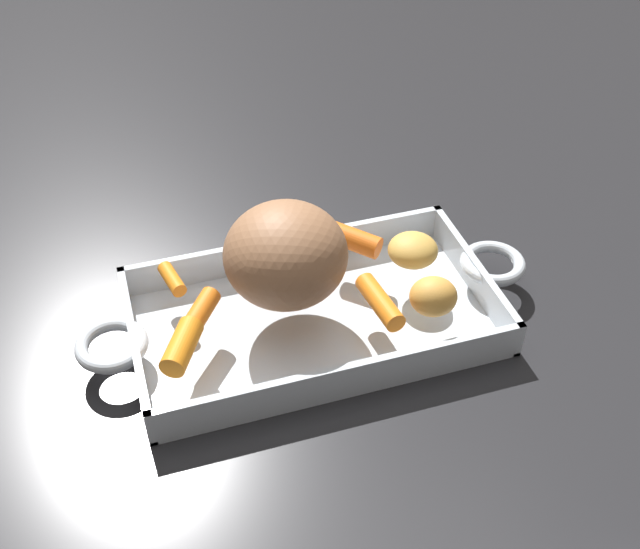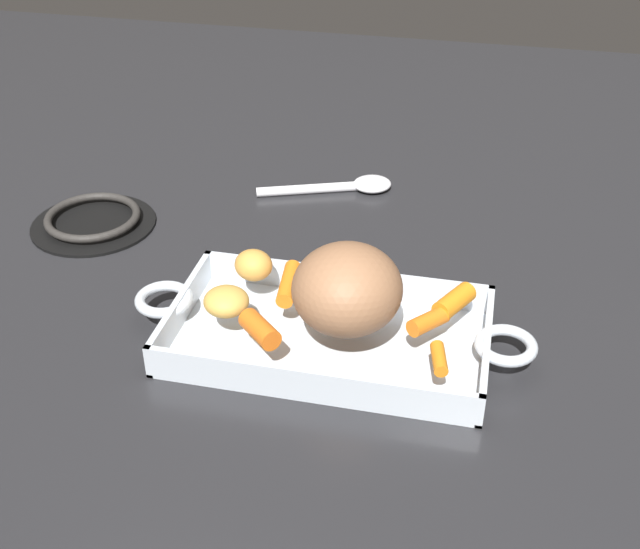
% 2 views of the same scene
% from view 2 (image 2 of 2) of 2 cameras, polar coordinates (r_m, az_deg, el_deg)
% --- Properties ---
extents(ground_plane, '(2.27, 2.27, 0.00)m').
position_cam_2_polar(ground_plane, '(0.93, 0.57, -4.87)').
color(ground_plane, '#232326').
extents(roasting_dish, '(0.46, 0.20, 0.04)m').
position_cam_2_polar(roasting_dish, '(0.92, 0.58, -4.27)').
color(roasting_dish, silver).
rests_on(roasting_dish, ground_plane).
extents(pork_roast, '(0.15, 0.15, 0.10)m').
position_cam_2_polar(pork_roast, '(0.86, 1.91, -1.02)').
color(pork_roast, '#976746').
rests_on(pork_roast, roasting_dish).
extents(baby_carrot_long, '(0.02, 0.04, 0.02)m').
position_cam_2_polar(baby_carrot_long, '(0.84, 8.34, -5.84)').
color(baby_carrot_long, orange).
rests_on(baby_carrot_long, roasting_dish).
extents(baby_carrot_northwest, '(0.03, 0.07, 0.02)m').
position_cam_2_polar(baby_carrot_northwest, '(0.94, -2.20, -0.65)').
color(baby_carrot_northwest, orange).
rests_on(baby_carrot_northwest, roasting_dish).
extents(baby_carrot_center_left, '(0.06, 0.06, 0.03)m').
position_cam_2_polar(baby_carrot_center_left, '(0.87, -4.24, -3.85)').
color(baby_carrot_center_left, orange).
rests_on(baby_carrot_center_left, roasting_dish).
extents(baby_carrot_center_right, '(0.05, 0.06, 0.02)m').
position_cam_2_polar(baby_carrot_center_right, '(0.92, 9.37, -1.89)').
color(baby_carrot_center_right, orange).
rests_on(baby_carrot_center_right, roasting_dish).
extents(baby_carrot_short, '(0.05, 0.05, 0.02)m').
position_cam_2_polar(baby_carrot_short, '(0.89, 7.60, -3.18)').
color(baby_carrot_short, orange).
rests_on(baby_carrot_short, roasting_dish).
extents(potato_golden_small, '(0.06, 0.06, 0.03)m').
position_cam_2_polar(potato_golden_small, '(0.91, -6.58, -1.87)').
color(potato_golden_small, gold).
rests_on(potato_golden_small, roasting_dish).
extents(potato_whole, '(0.05, 0.05, 0.04)m').
position_cam_2_polar(potato_whole, '(0.96, -4.68, 0.66)').
color(potato_whole, gold).
rests_on(potato_whole, roasting_dish).
extents(stove_burner_rear, '(0.17, 0.17, 0.02)m').
position_cam_2_polar(stove_burner_rear, '(1.19, -15.61, 3.68)').
color(stove_burner_rear, black).
rests_on(stove_burner_rear, ground_plane).
extents(serving_spoon, '(0.20, 0.10, 0.02)m').
position_cam_2_polar(serving_spoon, '(1.24, 2.00, 6.22)').
color(serving_spoon, white).
rests_on(serving_spoon, ground_plane).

